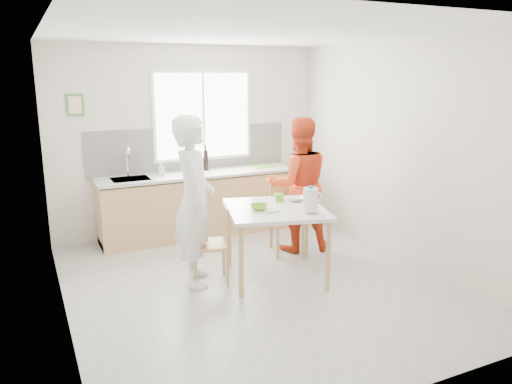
{
  "coord_description": "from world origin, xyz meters",
  "views": [
    {
      "loc": [
        -2.25,
        -4.7,
        2.3
      ],
      "look_at": [
        0.09,
        0.2,
        1.01
      ],
      "focal_mm": 35.0,
      "sensor_mm": 36.0,
      "label": 1
    }
  ],
  "objects_px": {
    "person_white": "(194,202)",
    "wine_bottle_a": "(193,161)",
    "person_red": "(298,185)",
    "bowl_green": "(259,207)",
    "wine_bottle_b": "(206,160)",
    "milk_jug": "(311,199)",
    "dining_table": "(276,215)",
    "chair_far": "(287,212)",
    "bowl_white": "(296,199)",
    "chair_left": "(216,240)"
  },
  "relations": [
    {
      "from": "person_red",
      "to": "bowl_white",
      "type": "xyz_separation_m",
      "value": [
        -0.35,
        -0.54,
        -0.03
      ]
    },
    {
      "from": "chair_left",
      "to": "chair_far",
      "type": "distance_m",
      "value": 1.32
    },
    {
      "from": "person_red",
      "to": "wine_bottle_b",
      "type": "relative_size",
      "value": 5.87
    },
    {
      "from": "milk_jug",
      "to": "wine_bottle_a",
      "type": "distance_m",
      "value": 2.36
    },
    {
      "from": "bowl_green",
      "to": "wine_bottle_a",
      "type": "distance_m",
      "value": 1.95
    },
    {
      "from": "bowl_white",
      "to": "milk_jug",
      "type": "xyz_separation_m",
      "value": [
        -0.11,
        -0.52,
        0.13
      ]
    },
    {
      "from": "chair_left",
      "to": "chair_far",
      "type": "bearing_deg",
      "value": 128.53
    },
    {
      "from": "chair_far",
      "to": "dining_table",
      "type": "bearing_deg",
      "value": -113.04
    },
    {
      "from": "dining_table",
      "to": "person_white",
      "type": "xyz_separation_m",
      "value": [
        -0.88,
        0.23,
        0.2
      ]
    },
    {
      "from": "milk_jug",
      "to": "chair_far",
      "type": "bearing_deg",
      "value": 88.65
    },
    {
      "from": "bowl_green",
      "to": "wine_bottle_b",
      "type": "relative_size",
      "value": 0.63
    },
    {
      "from": "person_red",
      "to": "wine_bottle_a",
      "type": "bearing_deg",
      "value": -35.58
    },
    {
      "from": "bowl_white",
      "to": "chair_left",
      "type": "bearing_deg",
      "value": 179.43
    },
    {
      "from": "chair_left",
      "to": "person_red",
      "type": "relative_size",
      "value": 0.5
    },
    {
      "from": "milk_jug",
      "to": "wine_bottle_a",
      "type": "bearing_deg",
      "value": 118.51
    },
    {
      "from": "dining_table",
      "to": "wine_bottle_a",
      "type": "relative_size",
      "value": 4.1
    },
    {
      "from": "person_white",
      "to": "person_red",
      "type": "relative_size",
      "value": 1.07
    },
    {
      "from": "dining_table",
      "to": "wine_bottle_a",
      "type": "bearing_deg",
      "value": 99.24
    },
    {
      "from": "person_red",
      "to": "wine_bottle_b",
      "type": "xyz_separation_m",
      "value": [
        -0.82,
        1.28,
        0.19
      ]
    },
    {
      "from": "bowl_green",
      "to": "wine_bottle_a",
      "type": "bearing_deg",
      "value": 93.22
    },
    {
      "from": "bowl_green",
      "to": "bowl_white",
      "type": "bearing_deg",
      "value": 16.13
    },
    {
      "from": "dining_table",
      "to": "wine_bottle_b",
      "type": "bearing_deg",
      "value": 93.25
    },
    {
      "from": "person_white",
      "to": "bowl_green",
      "type": "bearing_deg",
      "value": -94.03
    },
    {
      "from": "chair_far",
      "to": "wine_bottle_a",
      "type": "xyz_separation_m",
      "value": [
        -0.86,
        1.23,
        0.55
      ]
    },
    {
      "from": "bowl_white",
      "to": "dining_table",
      "type": "bearing_deg",
      "value": -155.03
    },
    {
      "from": "bowl_green",
      "to": "milk_jug",
      "type": "distance_m",
      "value": 0.58
    },
    {
      "from": "dining_table",
      "to": "milk_jug",
      "type": "bearing_deg",
      "value": -55.55
    },
    {
      "from": "person_red",
      "to": "bowl_green",
      "type": "height_order",
      "value": "person_red"
    },
    {
      "from": "chair_left",
      "to": "wine_bottle_b",
      "type": "xyz_separation_m",
      "value": [
        0.55,
        1.8,
        0.58
      ]
    },
    {
      "from": "chair_far",
      "to": "wine_bottle_a",
      "type": "bearing_deg",
      "value": 139.94
    },
    {
      "from": "milk_jug",
      "to": "wine_bottle_b",
      "type": "distance_m",
      "value": 2.36
    },
    {
      "from": "chair_far",
      "to": "milk_jug",
      "type": "bearing_deg",
      "value": -91.35
    },
    {
      "from": "person_white",
      "to": "wine_bottle_b",
      "type": "height_order",
      "value": "person_white"
    },
    {
      "from": "wine_bottle_a",
      "to": "person_white",
      "type": "bearing_deg",
      "value": -108.35
    },
    {
      "from": "person_white",
      "to": "chair_far",
      "type": "bearing_deg",
      "value": -56.84
    },
    {
      "from": "chair_far",
      "to": "person_white",
      "type": "relative_size",
      "value": 0.51
    },
    {
      "from": "chair_far",
      "to": "person_white",
      "type": "height_order",
      "value": "person_white"
    },
    {
      "from": "bowl_white",
      "to": "milk_jug",
      "type": "relative_size",
      "value": 0.71
    },
    {
      "from": "chair_left",
      "to": "bowl_white",
      "type": "relative_size",
      "value": 4.44
    },
    {
      "from": "dining_table",
      "to": "chair_left",
      "type": "bearing_deg",
      "value": 165.17
    },
    {
      "from": "chair_left",
      "to": "bowl_green",
      "type": "xyz_separation_m",
      "value": [
        0.45,
        -0.17,
        0.37
      ]
    },
    {
      "from": "person_white",
      "to": "wine_bottle_a",
      "type": "distance_m",
      "value": 1.8
    },
    {
      "from": "wine_bottle_b",
      "to": "bowl_white",
      "type": "bearing_deg",
      "value": -75.57
    },
    {
      "from": "bowl_white",
      "to": "person_red",
      "type": "bearing_deg",
      "value": 56.89
    },
    {
      "from": "person_white",
      "to": "wine_bottle_b",
      "type": "bearing_deg",
      "value": -8.9
    },
    {
      "from": "chair_left",
      "to": "person_white",
      "type": "xyz_separation_m",
      "value": [
        -0.22,
        0.06,
        0.45
      ]
    },
    {
      "from": "bowl_green",
      "to": "milk_jug",
      "type": "relative_size",
      "value": 0.68
    },
    {
      "from": "person_red",
      "to": "bowl_green",
      "type": "xyz_separation_m",
      "value": [
        -0.91,
        -0.7,
        -0.02
      ]
    },
    {
      "from": "person_white",
      "to": "bowl_white",
      "type": "height_order",
      "value": "person_white"
    },
    {
      "from": "person_white",
      "to": "bowl_white",
      "type": "xyz_separation_m",
      "value": [
        1.23,
        -0.07,
        -0.09
      ]
    }
  ]
}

